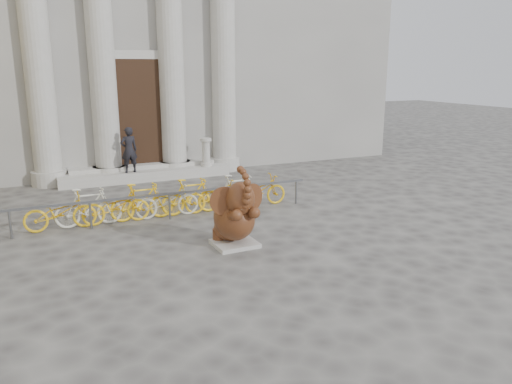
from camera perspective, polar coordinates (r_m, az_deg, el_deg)
name	(u,v)px	position (r m, az deg, el deg)	size (l,w,h in m)	color
ground	(250,275)	(9.83, -0.72, -9.44)	(80.00, 80.00, 0.00)	#474442
classical_building	(111,18)	(23.57, -16.26, 18.57)	(22.00, 10.70, 12.00)	gray
entrance_steps	(146,174)	(18.42, -12.50, 2.02)	(6.00, 1.20, 0.36)	#A8A59E
elephant_statue	(235,217)	(11.12, -2.41, -2.86)	(1.27, 1.41, 1.89)	#A8A59E
bike_rack	(167,199)	(13.56, -10.14, -0.77)	(8.00, 0.53, 1.00)	slate
pedestrian	(129,150)	(17.79, -14.32, 4.69)	(0.58, 0.38, 1.58)	black
balustrade_post	(206,153)	(18.57, -5.74, 4.44)	(0.42, 0.42, 1.03)	#A8A59E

